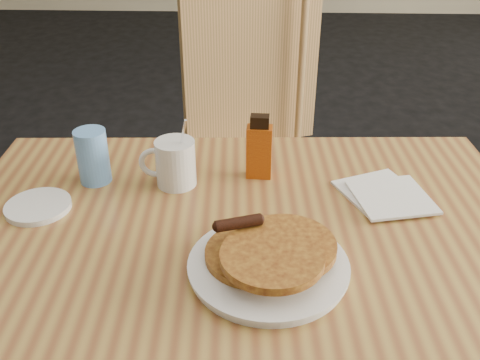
% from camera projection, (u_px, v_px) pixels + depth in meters
% --- Properties ---
extents(main_table, '(1.24, 0.87, 0.75)m').
position_uv_depth(main_table, '(243.00, 242.00, 1.07)').
color(main_table, olive).
rests_on(main_table, floor).
extents(chair_main_far, '(0.59, 0.60, 1.02)m').
position_uv_depth(chair_main_far, '(250.00, 130.00, 1.75)').
color(chair_main_far, tan).
rests_on(chair_main_far, floor).
extents(pancake_plate, '(0.28, 0.28, 0.08)m').
position_uv_depth(pancake_plate, '(269.00, 260.00, 0.91)').
color(pancake_plate, silver).
rests_on(pancake_plate, main_table).
extents(coffee_mug, '(0.12, 0.09, 0.16)m').
position_uv_depth(coffee_mug, '(174.00, 162.00, 1.15)').
color(coffee_mug, silver).
rests_on(coffee_mug, main_table).
extents(syrup_bottle, '(0.06, 0.04, 0.15)m').
position_uv_depth(syrup_bottle, '(259.00, 149.00, 1.18)').
color(syrup_bottle, maroon).
rests_on(syrup_bottle, main_table).
extents(napkin_stack, '(0.21, 0.22, 0.01)m').
position_uv_depth(napkin_stack, '(385.00, 195.00, 1.13)').
color(napkin_stack, silver).
rests_on(napkin_stack, main_table).
extents(blue_tumbler, '(0.08, 0.08, 0.12)m').
position_uv_depth(blue_tumbler, '(93.00, 156.00, 1.16)').
color(blue_tumbler, '#5F99E0').
rests_on(blue_tumbler, main_table).
extents(side_saucer, '(0.14, 0.14, 0.01)m').
position_uv_depth(side_saucer, '(38.00, 206.00, 1.09)').
color(side_saucer, silver).
rests_on(side_saucer, main_table).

